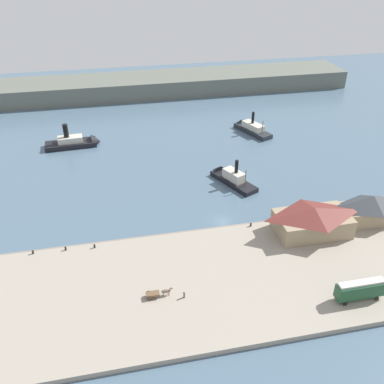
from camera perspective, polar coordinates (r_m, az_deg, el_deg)
ground_plane at (r=112.25m, az=4.17°, el=-4.02°), size 320.00×320.00×0.00m
quay_promenade at (r=95.67m, az=7.77°, el=-11.19°), size 110.00×36.00×1.20m
seawall_edge at (r=109.17m, az=4.69°, el=-4.87°), size 110.00×0.80×1.00m
ferry_shed_east_terminal at (r=108.36m, az=16.01°, el=-3.66°), size 18.36×10.64×7.17m
ferry_shed_central_terminal at (r=117.62m, az=23.07°, el=-2.04°), size 22.39×7.76×7.45m
street_tram at (r=93.66m, az=21.79°, el=-12.09°), size 10.13×2.59×4.56m
horse_cart at (r=89.21m, az=-4.64°, el=-13.45°), size 5.60×1.58×1.87m
pedestrian_near_cart at (r=88.86m, az=-1.06°, el=-13.70°), size 0.41×0.41×1.65m
mooring_post_east at (r=106.09m, az=-20.70°, el=-7.61°), size 0.44×0.44×0.90m
mooring_post_center_west at (r=103.74m, az=-13.05°, el=-7.14°), size 0.44×0.44×0.90m
mooring_post_west at (r=104.75m, az=-16.72°, el=-7.33°), size 0.44×0.44×0.90m
mooring_post_center_east at (r=109.07m, az=7.95°, el=-4.39°), size 0.44×0.44×0.90m
ferry_approaching_west at (r=157.80m, az=-15.21°, el=6.54°), size 19.69×7.43×10.54m
ferry_outer_harbor at (r=165.66m, az=7.81°, el=8.59°), size 11.43×18.76×9.62m
ferry_near_quay at (r=129.98m, az=5.08°, el=2.02°), size 11.90×18.41×9.76m
far_headland at (r=208.49m, az=-4.14°, el=14.33°), size 180.00×24.00×8.00m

